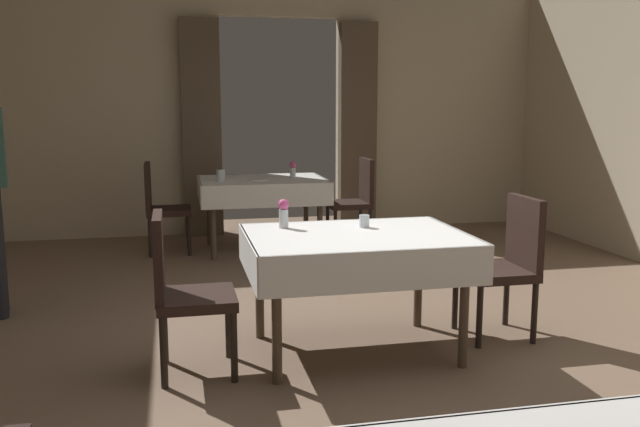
# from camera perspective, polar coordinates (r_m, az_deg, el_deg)

# --- Properties ---
(ground) EXTENTS (10.08, 10.08, 0.00)m
(ground) POSITION_cam_1_polar(r_m,az_deg,el_deg) (4.27, 5.64, -11.81)
(ground) COLOR #7A604C
(wall_back) EXTENTS (6.40, 0.27, 3.00)m
(wall_back) POSITION_cam_1_polar(r_m,az_deg,el_deg) (8.06, -3.43, 9.22)
(wall_back) COLOR beige
(wall_back) RESTS_ON ground
(dining_table_mid) EXTENTS (1.33, 0.99, 0.75)m
(dining_table_mid) POSITION_cam_1_polar(r_m,az_deg,el_deg) (4.13, 3.07, -2.90)
(dining_table_mid) COLOR #4C3D2D
(dining_table_mid) RESTS_ON ground
(dining_table_far) EXTENTS (1.30, 0.97, 0.75)m
(dining_table_far) POSITION_cam_1_polar(r_m,az_deg,el_deg) (7.03, -4.90, 2.22)
(dining_table_far) COLOR #4C3D2D
(dining_table_far) RESTS_ON ground
(chair_mid_left) EXTENTS (0.44, 0.44, 0.93)m
(chair_mid_left) POSITION_cam_1_polar(r_m,az_deg,el_deg) (3.91, -11.62, -6.03)
(chair_mid_left) COLOR black
(chair_mid_left) RESTS_ON ground
(chair_mid_right) EXTENTS (0.44, 0.44, 0.93)m
(chair_mid_right) POSITION_cam_1_polar(r_m,az_deg,el_deg) (4.61, 15.52, -3.79)
(chair_mid_right) COLOR black
(chair_mid_right) RESTS_ON ground
(chair_far_right) EXTENTS (0.45, 0.44, 0.93)m
(chair_far_right) POSITION_cam_1_polar(r_m,az_deg,el_deg) (7.35, 3.05, 1.41)
(chair_far_right) COLOR black
(chair_far_right) RESTS_ON ground
(chair_far_left) EXTENTS (0.44, 0.44, 0.93)m
(chair_far_left) POSITION_cam_1_polar(r_m,az_deg,el_deg) (7.06, -13.31, 0.84)
(chair_far_left) COLOR black
(chair_far_left) RESTS_ON ground
(flower_vase_mid) EXTENTS (0.07, 0.07, 0.18)m
(flower_vase_mid) POSITION_cam_1_polar(r_m,az_deg,el_deg) (4.28, -3.10, 0.09)
(flower_vase_mid) COLOR silver
(flower_vase_mid) RESTS_ON dining_table_mid
(glass_mid_b) EXTENTS (0.06, 0.06, 0.08)m
(glass_mid_b) POSITION_cam_1_polar(r_m,az_deg,el_deg) (4.31, 3.76, -0.65)
(glass_mid_b) COLOR silver
(glass_mid_b) RESTS_ON dining_table_mid
(flower_vase_far) EXTENTS (0.07, 0.07, 0.17)m
(flower_vase_far) POSITION_cam_1_polar(r_m,az_deg,el_deg) (7.08, -2.32, 3.78)
(flower_vase_far) COLOR silver
(flower_vase_far) RESTS_ON dining_table_far
(glass_far_b) EXTENTS (0.08, 0.08, 0.12)m
(glass_far_b) POSITION_cam_1_polar(r_m,az_deg,el_deg) (6.84, -8.38, 3.20)
(glass_far_b) COLOR silver
(glass_far_b) RESTS_ON dining_table_far
(plate_far_c) EXTENTS (0.21, 0.21, 0.01)m
(plate_far_c) POSITION_cam_1_polar(r_m,az_deg,el_deg) (6.88, -5.33, 2.86)
(plate_far_c) COLOR white
(plate_far_c) RESTS_ON dining_table_far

